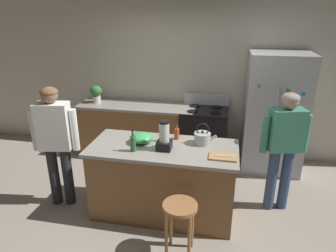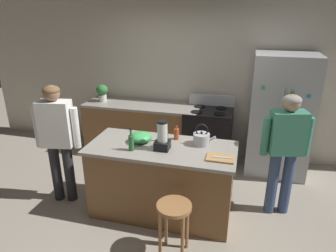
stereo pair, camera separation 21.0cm
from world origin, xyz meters
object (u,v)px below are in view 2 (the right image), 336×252
kitchen_island (162,180)px  bottle_olive_oil (131,142)px  bottle_cooking_sauce (176,133)px  person_by_island_left (57,134)px  blender_appliance (162,137)px  person_by_sink_right (285,145)px  refrigerator (280,116)px  cutting_board (220,158)px  mixing_bowl (141,137)px  bottle_vinegar (166,135)px  potted_plant (102,92)px  chef_knife (222,157)px  tea_kettle (201,139)px  bar_stool (174,216)px  stove_range (208,136)px

kitchen_island → bottle_olive_oil: bearing=-149.2°
bottle_cooking_sauce → bottle_olive_oil: bearing=-134.2°
person_by_island_left → blender_appliance: person_by_island_left is taller
person_by_sink_right → blender_appliance: (-1.40, -0.45, 0.13)m
refrigerator → cutting_board: refrigerator is taller
mixing_bowl → cutting_board: mixing_bowl is taller
kitchen_island → bottle_vinegar: (0.01, 0.16, 0.55)m
kitchen_island → refrigerator: bearing=46.0°
potted_plant → bottle_vinegar: 2.07m
person_by_island_left → chef_knife: bearing=-1.9°
person_by_island_left → mixing_bowl: person_by_island_left is taller
kitchen_island → tea_kettle: 0.72m
bottle_cooking_sauce → mixing_bowl: bearing=-154.5°
potted_plant → chef_knife: bearing=-36.9°
bottle_cooking_sauce → cutting_board: bearing=-34.4°
refrigerator → tea_kettle: bearing=-127.2°
potted_plant → mixing_bowl: (1.24, -1.48, -0.11)m
bottle_vinegar → mixing_bowl: bearing=-161.3°
blender_appliance → tea_kettle: 0.49m
refrigerator → chef_knife: (-0.72, -1.64, 0.01)m
refrigerator → potted_plant: size_ratio=6.23×
kitchen_island → bottle_cooking_sauce: bearing=65.1°
mixing_bowl → tea_kettle: bearing=8.9°
kitchen_island → bar_stool: bearing=-64.4°
kitchen_island → blender_appliance: size_ratio=5.01×
bar_stool → chef_knife: bearing=52.3°
blender_appliance → bottle_cooking_sauce: (0.09, 0.32, -0.07)m
bar_stool → cutting_board: cutting_board is taller
blender_appliance → tea_kettle: blender_appliance is taller
person_by_island_left → mixing_bowl: (1.08, 0.14, 0.02)m
potted_plant → bottle_cooking_sauce: potted_plant is taller
kitchen_island → mixing_bowl: mixing_bowl is taller
potted_plant → tea_kettle: bearing=-34.7°
person_by_sink_right → bar_stool: bearing=-136.4°
person_by_sink_right → tea_kettle: size_ratio=5.69×
refrigerator → bottle_cooking_sauce: refrigerator is taller
person_by_sink_right → cutting_board: bearing=-143.8°
chef_knife → refrigerator: bearing=62.1°
tea_kettle → kitchen_island: bearing=-158.1°
bottle_vinegar → mixing_bowl: 0.31m
chef_knife → stove_range: bearing=98.0°
person_by_sink_right → bottle_cooking_sauce: bearing=-174.5°
blender_appliance → mixing_bowl: size_ratio=1.29×
bottle_cooking_sauce → cutting_board: 0.72m
mixing_bowl → kitchen_island: bearing=-13.0°
tea_kettle → chef_knife: tea_kettle is taller
tea_kettle → mixing_bowl: bearing=-171.1°
kitchen_island → bottle_olive_oil: bottle_olive_oil is taller
mixing_bowl → cutting_board: (0.99, -0.21, -0.05)m
kitchen_island → person_by_sink_right: 1.56m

